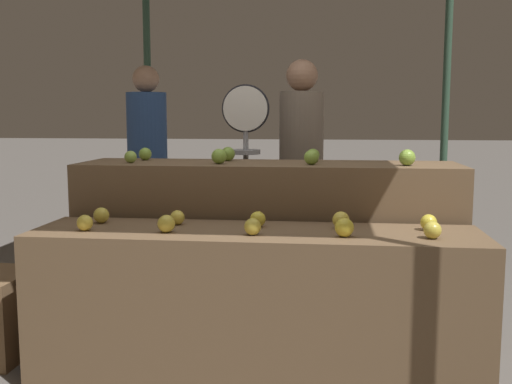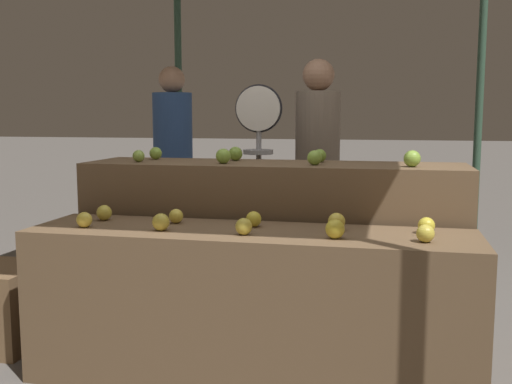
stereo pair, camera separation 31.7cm
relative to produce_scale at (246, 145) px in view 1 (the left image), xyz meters
name	(u,v)px [view 1 (the left image)]	position (x,y,z in m)	size (l,w,h in m)	color
ground_plane	(255,380)	(0.20, -1.14, -1.12)	(60.00, 60.00, 0.00)	#66605B
display_counter_front	(255,307)	(0.20, -1.14, -0.74)	(2.18, 0.55, 0.76)	brown
display_counter_back	(268,251)	(0.20, -0.54, -0.60)	(2.18, 0.55, 1.04)	brown
apple_front_0	(85,223)	(-0.62, -1.24, -0.32)	(0.08, 0.08, 0.08)	yellow
apple_front_1	(166,224)	(-0.21, -1.24, -0.32)	(0.08, 0.08, 0.08)	gold
apple_front_2	(252,227)	(0.20, -1.25, -0.32)	(0.08, 0.08, 0.08)	gold
apple_front_3	(344,227)	(0.63, -1.24, -0.31)	(0.09, 0.09, 0.09)	gold
apple_front_4	(432,230)	(1.02, -1.24, -0.32)	(0.08, 0.08, 0.08)	gold
apple_front_5	(101,215)	(-0.62, -1.03, -0.32)	(0.08, 0.08, 0.08)	gold
apple_front_6	(177,217)	(-0.21, -1.03, -0.32)	(0.07, 0.07, 0.07)	yellow
apple_front_7	(259,219)	(0.21, -1.04, -0.32)	(0.08, 0.08, 0.08)	gold
apple_front_8	(341,220)	(0.62, -1.03, -0.32)	(0.08, 0.08, 0.08)	yellow
apple_front_9	(429,222)	(1.04, -1.04, -0.32)	(0.08, 0.08, 0.08)	gold
apple_back_0	(131,157)	(-0.58, -0.64, -0.04)	(0.07, 0.07, 0.07)	#8EB247
apple_back_1	(219,156)	(-0.06, -0.65, -0.03)	(0.09, 0.09, 0.09)	#84AD3D
apple_back_2	(311,157)	(0.46, -0.64, -0.04)	(0.08, 0.08, 0.08)	#84AD3D
apple_back_3	(407,158)	(0.98, -0.64, -0.03)	(0.09, 0.09, 0.09)	#84AD3D
apple_back_4	(145,154)	(-0.56, -0.43, -0.04)	(0.08, 0.08, 0.08)	#84AD3D
apple_back_5	(228,154)	(-0.05, -0.43, -0.03)	(0.09, 0.09, 0.09)	#7AA338
apple_back_6	(313,155)	(0.46, -0.43, -0.04)	(0.08, 0.08, 0.08)	#7AA338
produce_scale	(246,145)	(0.00, 0.00, 0.00)	(0.32, 0.20, 1.52)	#99999E
person_vendor_at_scale	(301,159)	(0.36, 0.33, -0.12)	(0.42, 0.42, 1.71)	#2D2D38
person_customer_left	(147,151)	(-1.01, 1.09, -0.11)	(0.41, 0.41, 1.74)	#2D2D38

